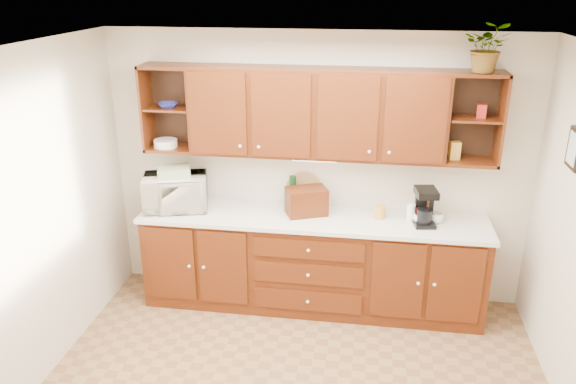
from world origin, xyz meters
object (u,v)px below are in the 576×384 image
(bread_box, at_px, (306,201))
(microwave, at_px, (176,192))
(coffee_maker, at_px, (425,207))
(potted_plant, at_px, (488,47))

(bread_box, bearing_deg, microwave, 159.32)
(microwave, bearing_deg, coffee_maker, -15.02)
(microwave, height_order, coffee_maker, coffee_maker)
(microwave, distance_m, potted_plant, 3.06)
(bread_box, height_order, potted_plant, potted_plant)
(coffee_maker, bearing_deg, microwave, 171.25)
(microwave, distance_m, bread_box, 1.26)
(microwave, height_order, bread_box, microwave)
(bread_box, distance_m, coffee_maker, 1.08)
(microwave, bearing_deg, potted_plant, -12.91)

